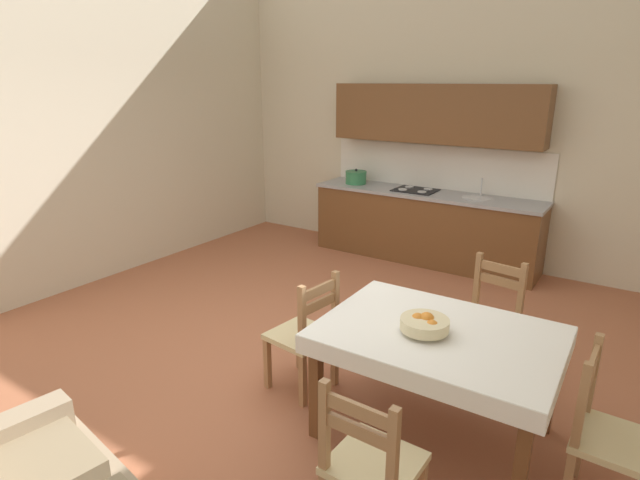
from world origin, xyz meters
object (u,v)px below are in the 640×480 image
at_px(kitchen_cabinetry, 426,195).
at_px(dining_table, 438,347).
at_px(dining_chair_tv_side, 305,336).
at_px(dining_chair_window_side, 609,438).
at_px(dining_chair_camera_side, 371,466).
at_px(fruit_bowl, 425,324).
at_px(dining_chair_kitchen_side, 488,321).

xyz_separation_m(kitchen_cabinetry, dining_table, (1.41, -3.22, -0.22)).
distance_m(dining_table, dining_chair_tv_side, 1.02).
height_order(kitchen_cabinetry, dining_chair_window_side, kitchen_cabinetry).
xyz_separation_m(dining_chair_window_side, dining_chair_camera_side, (-0.95, -0.88, 0.00)).
relative_size(dining_chair_window_side, fruit_bowl, 3.10).
height_order(kitchen_cabinetry, fruit_bowl, kitchen_cabinetry).
xyz_separation_m(dining_chair_kitchen_side, fruit_bowl, (-0.13, -1.02, 0.37)).
height_order(kitchen_cabinetry, dining_table, kitchen_cabinetry).
height_order(dining_chair_kitchen_side, dining_chair_window_side, same).
distance_m(kitchen_cabinetry, dining_table, 3.52).
bearing_deg(dining_chair_tv_side, dining_chair_window_side, -0.89).
xyz_separation_m(dining_chair_camera_side, fruit_bowl, (-0.11, 0.88, 0.37)).
bearing_deg(dining_chair_tv_side, fruit_bowl, -2.19).
relative_size(dining_chair_window_side, dining_chair_camera_side, 1.00).
distance_m(dining_table, fruit_bowl, 0.20).
bearing_deg(dining_chair_window_side, dining_chair_kitchen_side, 132.53).
bearing_deg(dining_chair_tv_side, dining_chair_camera_side, -41.31).
relative_size(dining_chair_camera_side, fruit_bowl, 3.10).
bearing_deg(kitchen_cabinetry, dining_chair_tv_side, -82.74).
height_order(dining_table, dining_chair_kitchen_side, dining_chair_kitchen_side).
relative_size(kitchen_cabinetry, fruit_bowl, 9.64).
relative_size(dining_chair_kitchen_side, dining_chair_tv_side, 1.00).
distance_m(dining_chair_tv_side, dining_chair_camera_side, 1.38).
height_order(dining_table, fruit_bowl, fruit_bowl).
distance_m(dining_table, dining_chair_window_side, 1.01).
bearing_deg(dining_chair_kitchen_side, dining_chair_window_side, -47.47).
bearing_deg(dining_chair_kitchen_side, fruit_bowl, -97.09).
relative_size(dining_chair_tv_side, dining_chair_camera_side, 1.00).
bearing_deg(dining_chair_kitchen_side, dining_chair_camera_side, -90.58).
relative_size(dining_chair_kitchen_side, dining_chair_camera_side, 1.00).
xyz_separation_m(dining_chair_tv_side, fruit_bowl, (0.93, -0.04, 0.37)).
height_order(kitchen_cabinetry, dining_chair_kitchen_side, kitchen_cabinetry).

